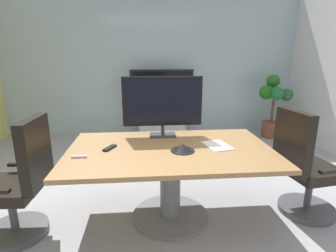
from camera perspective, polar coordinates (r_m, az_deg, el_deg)
name	(u,v)px	position (r m, az deg, el deg)	size (l,w,h in m)	color
ground_plane	(162,207)	(3.01, -1.28, -16.88)	(6.88, 6.88, 0.00)	#99999E
wall_back_glass_partition	(152,64)	(5.46, -3.45, 13.04)	(5.88, 0.10, 2.79)	#9EB2B7
conference_table	(170,167)	(2.60, 0.49, -8.62)	(1.91, 1.17, 0.74)	olive
office_chair_left	(20,189)	(2.73, -28.96, -11.67)	(0.61, 0.58, 1.09)	#4C4C51
office_chair_right	(304,172)	(3.03, 26.91, -8.74)	(0.63, 0.61, 1.09)	#4C4C51
tv_monitor	(162,103)	(2.83, -1.19, 4.92)	(0.84, 0.18, 0.64)	#333338
wall_display_unit	(162,115)	(5.24, -1.31, 2.45)	(1.20, 0.36, 1.31)	#B7BABC
potted_plant	(273,105)	(5.53, 21.47, 4.24)	(0.63, 0.56, 1.21)	brown
conference_phone	(183,148)	(2.46, 3.13, -4.67)	(0.22, 0.22, 0.07)	black
remote_control	(110,148)	(2.58, -12.30, -4.57)	(0.05, 0.17, 0.02)	black
whiteboard_marker	(79,157)	(2.43, -18.41, -6.23)	(0.13, 0.02, 0.02)	silver
paper_notepad	(217,145)	(2.64, 10.47, -4.10)	(0.21, 0.30, 0.01)	white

